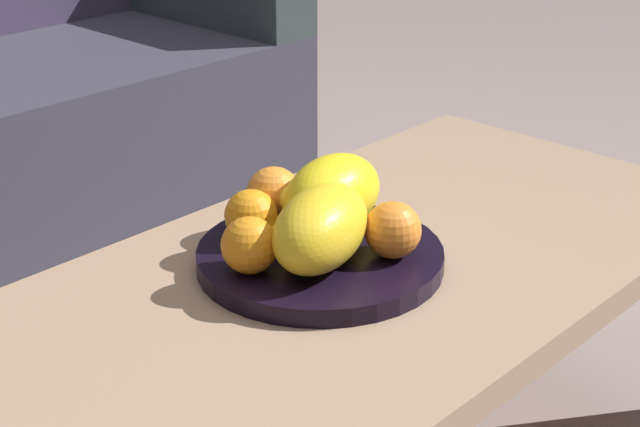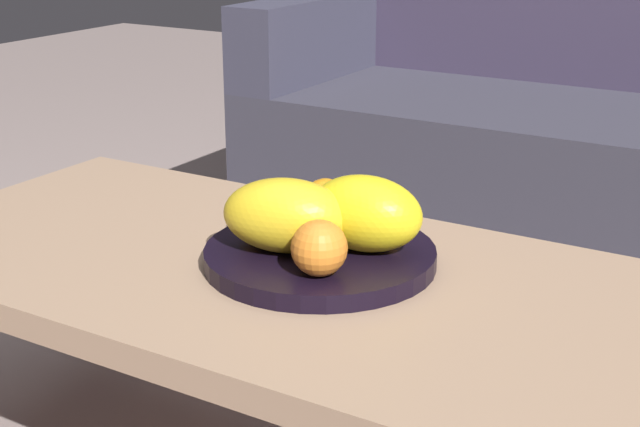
# 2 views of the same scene
# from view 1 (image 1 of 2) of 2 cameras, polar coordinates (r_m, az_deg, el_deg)

# --- Properties ---
(coffee_table) EXTENTS (1.27, 0.57, 0.40)m
(coffee_table) POSITION_cam_1_polar(r_m,az_deg,el_deg) (1.28, 0.63, -5.39)
(coffee_table) COLOR #A17F63
(coffee_table) RESTS_ON ground_plane
(fruit_bowl) EXTENTS (0.32, 0.32, 0.03)m
(fruit_bowl) POSITION_cam_1_polar(r_m,az_deg,el_deg) (1.29, 0.00, -2.55)
(fruit_bowl) COLOR black
(fruit_bowl) RESTS_ON coffee_table
(melon_large_front) EXTENTS (0.17, 0.12, 0.10)m
(melon_large_front) POSITION_cam_1_polar(r_m,az_deg,el_deg) (1.31, 0.75, 1.12)
(melon_large_front) COLOR yellow
(melon_large_front) RESTS_ON fruit_bowl
(melon_smaller_beside) EXTENTS (0.20, 0.15, 0.10)m
(melon_smaller_beside) POSITION_cam_1_polar(r_m,az_deg,el_deg) (1.22, -0.03, -0.82)
(melon_smaller_beside) COLOR yellow
(melon_smaller_beside) RESTS_ON fruit_bowl
(orange_front) EXTENTS (0.07, 0.07, 0.07)m
(orange_front) POSITION_cam_1_polar(r_m,az_deg,el_deg) (1.25, 4.20, -0.94)
(orange_front) COLOR orange
(orange_front) RESTS_ON fruit_bowl
(orange_left) EXTENTS (0.08, 0.08, 0.08)m
(orange_left) POSITION_cam_1_polar(r_m,az_deg,el_deg) (1.35, -2.67, 1.11)
(orange_left) COLOR orange
(orange_left) RESTS_ON fruit_bowl
(orange_right) EXTENTS (0.07, 0.07, 0.07)m
(orange_right) POSITION_cam_1_polar(r_m,az_deg,el_deg) (1.29, -3.99, -0.12)
(orange_right) COLOR orange
(orange_right) RESTS_ON fruit_bowl
(orange_back) EXTENTS (0.07, 0.07, 0.07)m
(orange_back) POSITION_cam_1_polar(r_m,az_deg,el_deg) (1.21, -4.06, -1.83)
(orange_back) COLOR orange
(orange_back) RESTS_ON fruit_bowl
(banana_bunch) EXTENTS (0.16, 0.15, 0.06)m
(banana_bunch) POSITION_cam_1_polar(r_m,az_deg,el_deg) (1.30, -1.52, -0.33)
(banana_bunch) COLOR yellow
(banana_bunch) RESTS_ON fruit_bowl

